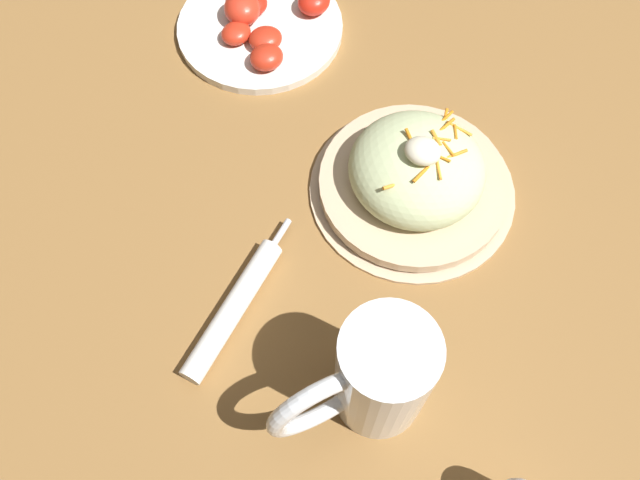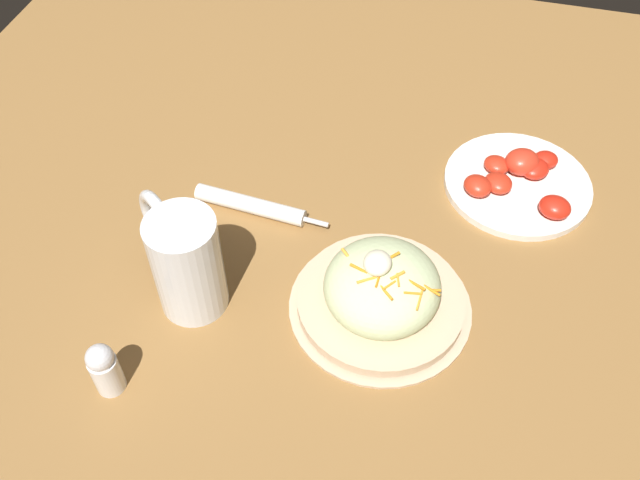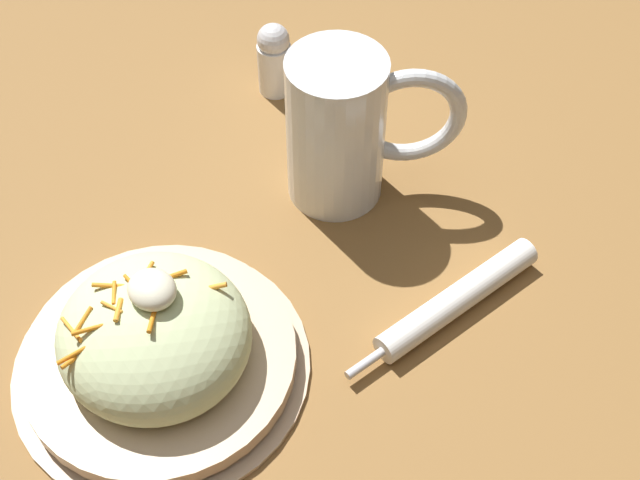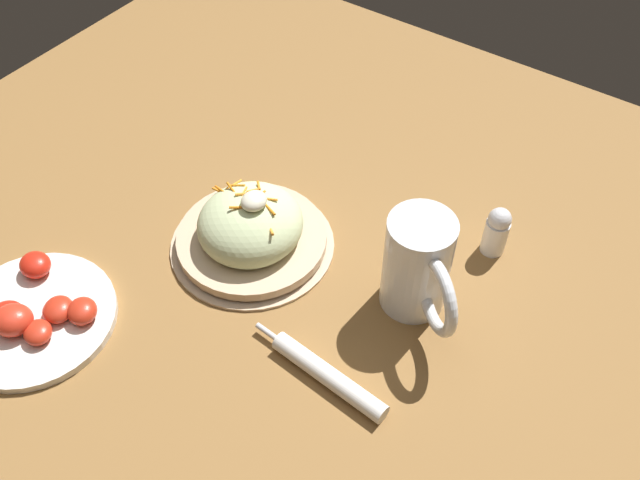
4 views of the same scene
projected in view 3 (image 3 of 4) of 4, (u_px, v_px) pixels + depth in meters
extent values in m
plane|color=olive|center=(313.00, 363.00, 0.70)|extent=(1.43, 1.43, 0.00)
cylinder|color=#D1B28E|center=(162.00, 364.00, 0.70)|extent=(0.23, 0.23, 0.01)
cylinder|color=#D1B28E|center=(160.00, 357.00, 0.69)|extent=(0.21, 0.21, 0.01)
ellipsoid|color=beige|center=(154.00, 335.00, 0.67)|extent=(0.15, 0.15, 0.08)
cylinder|color=orange|center=(83.00, 320.00, 0.64)|extent=(0.01, 0.02, 0.01)
cylinder|color=orange|center=(146.00, 274.00, 0.65)|extent=(0.02, 0.02, 0.01)
cylinder|color=orange|center=(118.00, 310.00, 0.63)|extent=(0.02, 0.02, 0.01)
cylinder|color=orange|center=(71.00, 330.00, 0.64)|extent=(0.03, 0.00, 0.01)
cylinder|color=orange|center=(114.00, 293.00, 0.64)|extent=(0.02, 0.01, 0.00)
cylinder|color=orange|center=(171.00, 276.00, 0.65)|extent=(0.01, 0.02, 0.00)
cylinder|color=orange|center=(109.00, 286.00, 0.65)|extent=(0.02, 0.02, 0.00)
cylinder|color=orange|center=(77.00, 353.00, 0.63)|extent=(0.01, 0.03, 0.01)
cylinder|color=orange|center=(93.00, 328.00, 0.63)|extent=(0.01, 0.03, 0.00)
cylinder|color=orange|center=(73.00, 359.00, 0.63)|extent=(0.01, 0.02, 0.01)
cylinder|color=orange|center=(153.00, 316.00, 0.63)|extent=(0.02, 0.03, 0.01)
cylinder|color=orange|center=(214.00, 287.00, 0.66)|extent=(0.02, 0.02, 0.01)
cylinder|color=orange|center=(112.00, 307.00, 0.63)|extent=(0.02, 0.01, 0.00)
cylinder|color=orange|center=(135.00, 287.00, 0.64)|extent=(0.03, 0.00, 0.00)
ellipsoid|color=#EFEACC|center=(152.00, 290.00, 0.63)|extent=(0.04, 0.03, 0.02)
cylinder|color=white|center=(336.00, 130.00, 0.77)|extent=(0.09, 0.09, 0.15)
cylinder|color=#B76B14|center=(335.00, 153.00, 0.79)|extent=(0.08, 0.08, 0.09)
cylinder|color=white|center=(336.00, 110.00, 0.75)|extent=(0.08, 0.08, 0.01)
torus|color=white|center=(409.00, 117.00, 0.76)|extent=(0.08, 0.09, 0.10)
cylinder|color=white|center=(458.00, 299.00, 0.73)|extent=(0.04, 0.17, 0.02)
cylinder|color=silver|center=(365.00, 363.00, 0.69)|extent=(0.01, 0.04, 0.01)
cylinder|color=white|center=(275.00, 68.00, 0.89)|extent=(0.03, 0.03, 0.06)
sphere|color=silver|center=(273.00, 40.00, 0.86)|extent=(0.03, 0.03, 0.03)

